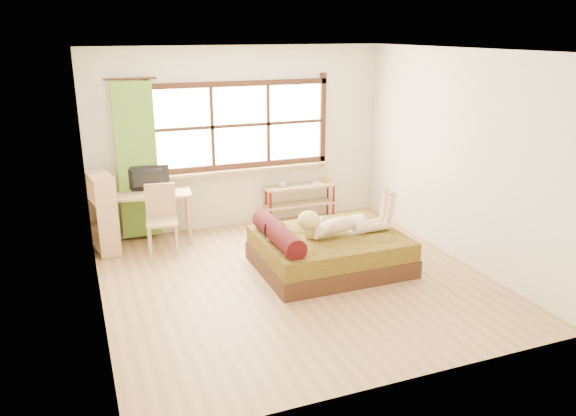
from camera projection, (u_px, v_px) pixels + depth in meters
name	position (u px, v px, depth m)	size (l,w,h in m)	color
floor	(296.00, 280.00, 6.84)	(4.50, 4.50, 0.00)	#9E754C
ceiling	(297.00, 50.00, 6.02)	(4.50, 4.50, 0.00)	white
wall_back	(240.00, 138.00, 8.43)	(4.50, 4.50, 0.00)	silver
wall_front	(404.00, 236.00, 4.43)	(4.50, 4.50, 0.00)	silver
wall_left	(90.00, 192.00, 5.65)	(4.50, 4.50, 0.00)	silver
wall_right	(459.00, 157.00, 7.21)	(4.50, 4.50, 0.00)	silver
window	(241.00, 128.00, 8.35)	(2.80, 0.16, 1.46)	#FFEDBF
curtain	(137.00, 161.00, 7.85)	(0.55, 0.10, 2.20)	#427C21
bed	(327.00, 250.00, 7.10)	(1.81, 1.45, 0.68)	black
woman	(343.00, 214.00, 6.98)	(1.26, 0.36, 0.54)	#D7B28A
kitten	(274.00, 231.00, 6.86)	(0.27, 0.11, 0.22)	black
desk	(149.00, 199.00, 7.88)	(1.24, 0.70, 0.73)	tan
monitor	(147.00, 179.00, 7.84)	(0.63, 0.08, 0.36)	black
chair	(161.00, 214.00, 7.63)	(0.47, 0.47, 0.92)	tan
pipe_shelf	(301.00, 194.00, 8.86)	(1.16, 0.32, 0.66)	tan
cup	(282.00, 184.00, 8.69)	(0.13, 0.13, 0.10)	gray
book	(312.00, 183.00, 8.88)	(0.15, 0.20, 0.02)	gray
bookshelf	(104.00, 214.00, 7.50)	(0.35, 0.52, 1.10)	tan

